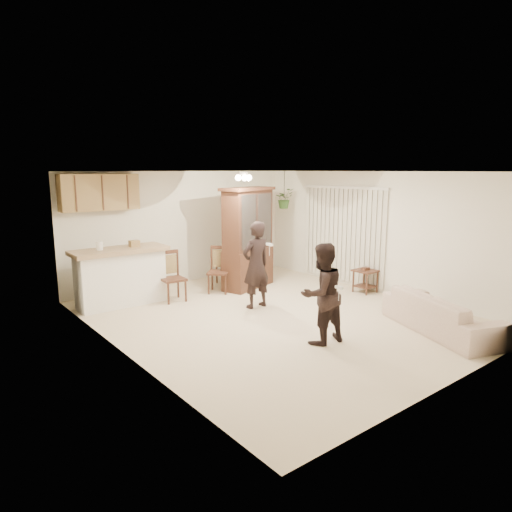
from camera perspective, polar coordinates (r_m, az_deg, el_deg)
floor at (r=8.08m, az=2.56°, el=-7.52°), size 6.50×6.50×0.00m
ceiling at (r=7.68m, az=2.72°, el=10.49°), size 5.50×6.50×0.02m
wall_back at (r=10.43m, az=-9.16°, el=3.56°), size 5.50×0.02×2.50m
wall_front at (r=5.79m, az=24.25°, el=-3.04°), size 5.50×0.02×2.50m
wall_left at (r=6.36m, az=-16.44°, el=-1.34°), size 0.02×6.50×2.50m
wall_right at (r=9.79m, az=14.91°, el=2.86°), size 0.02×6.50×2.50m
breakfast_bar at (r=8.98m, az=-16.53°, el=-2.79°), size 1.60×0.55×1.00m
bar_top at (r=8.87m, az=-16.72°, el=0.67°), size 1.75×0.70×0.08m
upper_cabinets at (r=9.41m, az=-18.99°, el=7.54°), size 1.50×0.34×0.70m
vertical_blinds at (r=10.34m, az=10.75°, el=2.60°), size 0.06×2.30×2.10m
ceiling_fixture at (r=8.74m, az=-1.53°, el=9.88°), size 0.36×0.36×0.20m
hanging_plant at (r=11.02m, az=3.53°, el=7.19°), size 0.43×0.37×0.48m
plant_cord at (r=11.00m, az=3.55°, el=8.88°), size 0.01×0.01×0.65m
sofa at (r=7.80m, az=22.23°, el=-6.20°), size 1.33×2.01×0.73m
adult at (r=8.37m, az=0.00°, el=-0.50°), size 0.66×0.44×1.80m
child at (r=6.77m, az=8.19°, el=-5.31°), size 0.69×0.56×1.35m
china_hutch at (r=9.80m, az=-1.02°, el=2.17°), size 1.47×0.92×2.16m
side_table at (r=9.81m, az=13.49°, el=-3.01°), size 0.44×0.44×0.53m
chair_bar at (r=9.06m, az=-10.30°, el=-3.84°), size 0.47×0.47×0.98m
chair_hutch_left at (r=9.56m, az=-4.69°, el=-2.96°), size 0.60×0.60×0.96m
chair_hutch_right at (r=10.31m, az=-3.49°, el=-1.86°), size 0.50×0.50×1.01m
controller_adult at (r=8.02m, az=1.69°, el=1.46°), size 0.04×0.14×0.04m
controller_child at (r=6.46m, az=10.34°, el=-3.90°), size 0.05×0.13×0.04m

